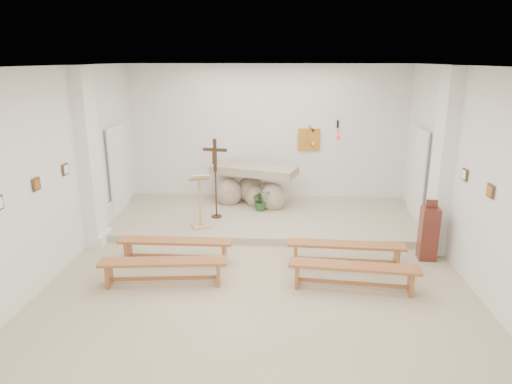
# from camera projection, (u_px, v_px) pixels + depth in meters

# --- Properties ---
(ground) EXTENTS (7.00, 10.00, 0.00)m
(ground) POSITION_uv_depth(u_px,v_px,m) (257.00, 295.00, 7.24)
(ground) COLOR tan
(ground) RESTS_ON ground
(wall_left) EXTENTS (0.02, 10.00, 3.50)m
(wall_left) POSITION_uv_depth(u_px,v_px,m) (28.00, 186.00, 6.94)
(wall_left) COLOR white
(wall_left) RESTS_ON ground
(wall_right) EXTENTS (0.02, 10.00, 3.50)m
(wall_right) POSITION_uv_depth(u_px,v_px,m) (498.00, 193.00, 6.56)
(wall_right) COLOR white
(wall_right) RESTS_ON ground
(wall_back) EXTENTS (7.00, 0.02, 3.50)m
(wall_back) POSITION_uv_depth(u_px,v_px,m) (267.00, 135.00, 11.53)
(wall_back) COLOR white
(wall_back) RESTS_ON ground
(ceiling) EXTENTS (7.00, 10.00, 0.02)m
(ceiling) POSITION_uv_depth(u_px,v_px,m) (257.00, 68.00, 6.26)
(ceiling) COLOR silver
(ceiling) RESTS_ON wall_back
(sanctuary_platform) EXTENTS (6.98, 3.00, 0.15)m
(sanctuary_platform) POSITION_uv_depth(u_px,v_px,m) (265.00, 217.00, 10.58)
(sanctuary_platform) COLOR tan
(sanctuary_platform) RESTS_ON ground
(pilaster_left) EXTENTS (0.26, 0.55, 3.50)m
(pilaster_left) POSITION_uv_depth(u_px,v_px,m) (89.00, 158.00, 8.85)
(pilaster_left) COLOR white
(pilaster_left) RESTS_ON ground
(pilaster_right) EXTENTS (0.26, 0.55, 3.50)m
(pilaster_right) POSITION_uv_depth(u_px,v_px,m) (443.00, 162.00, 8.49)
(pilaster_right) COLOR white
(pilaster_right) RESTS_ON ground
(gold_wall_relief) EXTENTS (0.55, 0.04, 0.55)m
(gold_wall_relief) POSITION_uv_depth(u_px,v_px,m) (309.00, 140.00, 11.48)
(gold_wall_relief) COLOR gold
(gold_wall_relief) RESTS_ON wall_back
(sanctuary_lamp) EXTENTS (0.11, 0.36, 0.44)m
(sanctuary_lamp) POSITION_uv_depth(u_px,v_px,m) (338.00, 135.00, 11.15)
(sanctuary_lamp) COLOR black
(sanctuary_lamp) RESTS_ON wall_back
(station_frame_left_mid) EXTENTS (0.03, 0.20, 0.20)m
(station_frame_left_mid) POSITION_uv_depth(u_px,v_px,m) (36.00, 184.00, 7.14)
(station_frame_left_mid) COLOR #46331E
(station_frame_left_mid) RESTS_ON wall_left
(station_frame_left_rear) EXTENTS (0.03, 0.20, 0.20)m
(station_frame_left_rear) POSITION_uv_depth(u_px,v_px,m) (65.00, 169.00, 8.10)
(station_frame_left_rear) COLOR #46331E
(station_frame_left_rear) RESTS_ON wall_left
(station_frame_right_mid) EXTENTS (0.03, 0.20, 0.20)m
(station_frame_right_mid) POSITION_uv_depth(u_px,v_px,m) (490.00, 191.00, 6.77)
(station_frame_right_mid) COLOR #46331E
(station_frame_right_mid) RESTS_ON wall_right
(station_frame_right_rear) EXTENTS (0.03, 0.20, 0.20)m
(station_frame_right_rear) POSITION_uv_depth(u_px,v_px,m) (465.00, 175.00, 7.72)
(station_frame_right_rear) COLOR #46331E
(station_frame_right_rear) RESTS_ON wall_right
(radiator_left) EXTENTS (0.10, 0.85, 0.52)m
(radiator_left) POSITION_uv_depth(u_px,v_px,m) (106.00, 218.00, 9.94)
(radiator_left) COLOR silver
(radiator_left) RESTS_ON ground
(radiator_right) EXTENTS (0.10, 0.85, 0.52)m
(radiator_right) POSITION_uv_depth(u_px,v_px,m) (426.00, 224.00, 9.57)
(radiator_right) COLOR silver
(radiator_right) RESTS_ON ground
(altar) EXTENTS (2.19, 1.40, 1.06)m
(altar) POSITION_uv_depth(u_px,v_px,m) (253.00, 188.00, 11.19)
(altar) COLOR #BCA78F
(altar) RESTS_ON sanctuary_platform
(lectern) EXTENTS (0.51, 0.47, 1.19)m
(lectern) POSITION_uv_depth(u_px,v_px,m) (200.00, 201.00, 9.58)
(lectern) COLOR tan
(lectern) RESTS_ON sanctuary_platform
(crucifix_stand) EXTENTS (0.54, 0.24, 1.79)m
(crucifix_stand) POSITION_uv_depth(u_px,v_px,m) (215.00, 173.00, 10.07)
(crucifix_stand) COLOR #3B2413
(crucifix_stand) RESTS_ON sanctuary_platform
(potted_plant) EXTENTS (0.55, 0.51, 0.50)m
(potted_plant) POSITION_uv_depth(u_px,v_px,m) (261.00, 200.00, 10.77)
(potted_plant) COLOR #265622
(potted_plant) RESTS_ON sanctuary_platform
(donation_pedestal) EXTENTS (0.33, 0.33, 1.16)m
(donation_pedestal) POSITION_uv_depth(u_px,v_px,m) (428.00, 233.00, 8.42)
(donation_pedestal) COLOR maroon
(donation_pedestal) RESTS_ON ground
(bench_left_front) EXTENTS (2.08, 0.34, 0.44)m
(bench_left_front) POSITION_uv_depth(u_px,v_px,m) (176.00, 245.00, 8.33)
(bench_left_front) COLOR #A2582F
(bench_left_front) RESTS_ON ground
(bench_right_front) EXTENTS (2.09, 0.44, 0.44)m
(bench_right_front) POSITION_uv_depth(u_px,v_px,m) (346.00, 249.00, 8.16)
(bench_right_front) COLOR #A2582F
(bench_right_front) RESTS_ON ground
(bench_left_second) EXTENTS (2.10, 0.53, 0.44)m
(bench_left_second) POSITION_uv_depth(u_px,v_px,m) (164.00, 266.00, 7.48)
(bench_left_second) COLOR #A2582F
(bench_left_second) RESTS_ON ground
(bench_right_second) EXTENTS (2.10, 0.54, 0.44)m
(bench_right_second) POSITION_uv_depth(u_px,v_px,m) (353.00, 271.00, 7.32)
(bench_right_second) COLOR #A2582F
(bench_right_second) RESTS_ON ground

